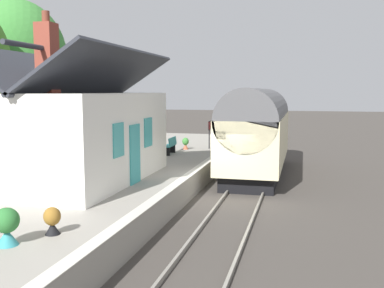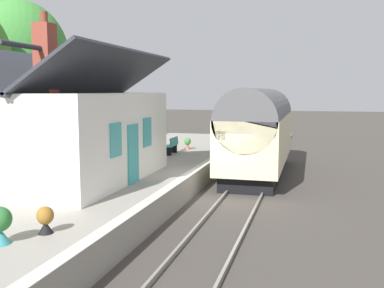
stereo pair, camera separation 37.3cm
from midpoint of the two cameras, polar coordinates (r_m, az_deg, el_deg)
ground_plane at (r=17.68m, az=3.06°, el=-6.85°), size 160.00×160.00×0.00m
platform at (r=18.79m, az=-9.48°, el=-4.67°), size 32.00×6.29×0.92m
platform_edge_coping at (r=17.74m, az=-0.67°, el=-3.72°), size 32.00×0.36×0.02m
rail_near at (r=17.43m, az=8.33°, el=-6.88°), size 52.00×0.08×0.14m
rail_far at (r=17.63m, az=3.64°, el=-6.66°), size 52.00×0.08×0.14m
train at (r=22.21m, az=7.93°, el=1.70°), size 9.89×2.73×4.32m
station_building at (r=16.62m, az=-15.11°, el=1.26°), size 7.94×4.63×5.76m
bench_by_lamp at (r=22.96m, az=-3.27°, el=-0.14°), size 1.42×0.48×0.88m
planter_corner_building at (r=10.35m, az=-23.79°, el=-9.66°), size 0.55×0.55×0.84m
planter_by_door at (r=24.86m, az=-1.27°, el=0.07°), size 0.37×0.37×0.66m
planter_under_sign at (r=10.76m, az=-18.56°, el=-9.38°), size 0.39×0.39×0.64m
station_sign_board at (r=25.37m, az=1.96°, el=2.15°), size 0.96×0.06×1.57m
tree_behind_building at (r=24.24m, az=-21.97°, el=10.20°), size 4.94×4.78×8.72m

